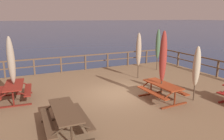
# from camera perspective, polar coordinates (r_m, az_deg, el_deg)

# --- Properties ---
(ground_plane) EXTENTS (600.00, 600.00, 0.00)m
(ground_plane) POSITION_cam_1_polar(r_m,az_deg,el_deg) (10.90, 1.85, -9.87)
(ground_plane) COLOR navy
(wooden_deck) EXTENTS (14.16, 10.97, 0.74)m
(wooden_deck) POSITION_cam_1_polar(r_m,az_deg,el_deg) (10.76, 1.86, -8.07)
(wooden_deck) COLOR #846647
(wooden_deck) RESTS_ON ground
(railing_waterside_far) EXTENTS (13.96, 0.10, 1.09)m
(railing_waterside_far) POSITION_cam_1_polar(r_m,az_deg,el_deg) (15.21, -7.19, 2.79)
(railing_waterside_far) COLOR brown
(railing_waterside_far) RESTS_ON wooden_deck
(railing_side_right) EXTENTS (0.10, 10.77, 1.09)m
(railing_side_right) POSITION_cam_1_polar(r_m,az_deg,el_deg) (14.78, 26.66, 1.07)
(railing_side_right) COLOR brown
(railing_side_right) RESTS_ON wooden_deck
(picnic_table_front_right) EXTENTS (1.46, 2.24, 0.78)m
(picnic_table_front_right) POSITION_cam_1_polar(r_m,az_deg,el_deg) (7.24, -12.50, -11.75)
(picnic_table_front_right) COLOR brown
(picnic_table_front_right) RESTS_ON wooden_deck
(picnic_table_mid_centre) EXTENTS (1.57, 1.99, 0.78)m
(picnic_table_mid_centre) POSITION_cam_1_polar(r_m,az_deg,el_deg) (10.50, -24.80, -4.58)
(picnic_table_mid_centre) COLOR maroon
(picnic_table_mid_centre) RESTS_ON wooden_deck
(picnic_table_back_right) EXTENTS (1.48, 2.04, 0.78)m
(picnic_table_back_right) POSITION_cam_1_polar(r_m,az_deg,el_deg) (9.87, 13.38, -4.76)
(picnic_table_back_right) COLOR #993819
(picnic_table_back_right) RESTS_ON wooden_deck
(patio_umbrella_tall_mid_left) EXTENTS (0.32, 0.32, 2.79)m
(patio_umbrella_tall_mid_left) POSITION_cam_1_polar(r_m,az_deg,el_deg) (12.89, 7.19, 5.42)
(patio_umbrella_tall_mid_left) COLOR #4C3828
(patio_umbrella_tall_mid_left) RESTS_ON wooden_deck
(patio_umbrella_tall_front) EXTENTS (0.32, 0.32, 2.90)m
(patio_umbrella_tall_front) POSITION_cam_1_polar(r_m,az_deg,el_deg) (10.21, -25.53, 2.33)
(patio_umbrella_tall_front) COLOR #4C3828
(patio_umbrella_tall_front) RESTS_ON wooden_deck
(patio_umbrella_tall_back_left) EXTENTS (0.32, 0.32, 3.13)m
(patio_umbrella_tall_back_left) POSITION_cam_1_polar(r_m,az_deg,el_deg) (9.51, 13.58, 3.43)
(patio_umbrella_tall_back_left) COLOR #4C3828
(patio_umbrella_tall_back_left) RESTS_ON wooden_deck
(patio_umbrella_short_back) EXTENTS (0.32, 0.32, 2.89)m
(patio_umbrella_short_back) POSITION_cam_1_polar(r_m,az_deg,el_deg) (15.22, 12.26, 6.75)
(patio_umbrella_short_back) COLOR #4C3828
(patio_umbrella_short_back) RESTS_ON wooden_deck
(patio_umbrella_tall_mid_right) EXTENTS (0.32, 0.32, 2.49)m
(patio_umbrella_tall_mid_right) POSITION_cam_1_polar(r_m,az_deg,el_deg) (9.97, 21.80, 0.86)
(patio_umbrella_tall_mid_right) COLOR #4C3828
(patio_umbrella_tall_mid_right) RESTS_ON wooden_deck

